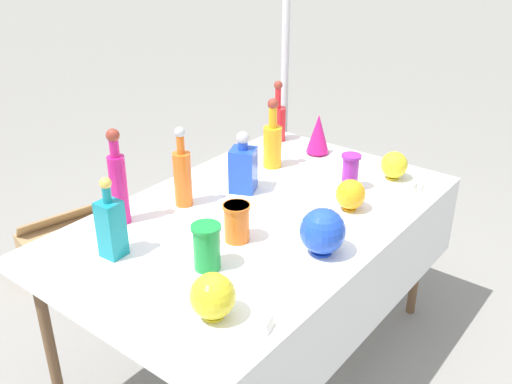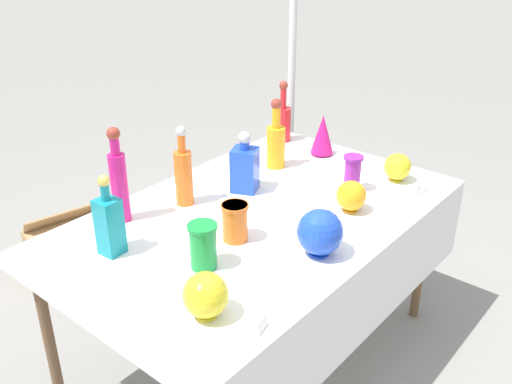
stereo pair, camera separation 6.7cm
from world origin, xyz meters
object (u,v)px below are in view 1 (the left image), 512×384
at_px(tall_bottle_2, 272,142).
at_px(square_decanter_1, 243,167).
at_px(tall_bottle_3, 118,183).
at_px(square_decanter_0, 111,225).
at_px(tall_bottle_1, 278,120).
at_px(slender_vase_1, 207,245).
at_px(round_bowl_3, 213,296).
at_px(canopy_pole, 285,70).
at_px(tall_bottle_0, 182,175).
at_px(slender_vase_0, 237,221).
at_px(round_bowl_1, 323,231).
at_px(cardboard_box_behind_left, 72,248).
at_px(fluted_vase_0, 318,134).
at_px(slender_vase_2, 350,171).
at_px(round_bowl_0, 350,194).
at_px(round_bowl_2, 394,165).

distance_m(tall_bottle_2, square_decanter_1, 0.30).
xyz_separation_m(tall_bottle_3, square_decanter_0, (-0.18, -0.17, -0.05)).
bearing_deg(square_decanter_1, tall_bottle_1, 22.54).
distance_m(tall_bottle_3, slender_vase_1, 0.50).
xyz_separation_m(round_bowl_3, canopy_pole, (1.62, 0.90, 0.22)).
height_order(tall_bottle_0, tall_bottle_1, tall_bottle_0).
relative_size(slender_vase_0, round_bowl_1, 0.84).
height_order(slender_vase_0, round_bowl_3, round_bowl_3).
bearing_deg(cardboard_box_behind_left, tall_bottle_1, -48.01).
bearing_deg(slender_vase_1, tall_bottle_0, 53.99).
height_order(tall_bottle_2, fluted_vase_0, tall_bottle_2).
relative_size(slender_vase_1, slender_vase_2, 1.02).
xyz_separation_m(slender_vase_0, canopy_pole, (1.23, 0.66, 0.22)).
bearing_deg(fluted_vase_0, square_decanter_0, 177.34).
bearing_deg(round_bowl_1, tall_bottle_1, 44.29).
distance_m(tall_bottle_0, round_bowl_3, 0.77).
xyz_separation_m(square_decanter_1, round_bowl_1, (-0.23, -0.55, -0.02)).
distance_m(tall_bottle_3, fluted_vase_0, 1.11).
distance_m(square_decanter_0, round_bowl_3, 0.52).
xyz_separation_m(tall_bottle_2, fluted_vase_0, (0.27, -0.09, -0.02)).
relative_size(tall_bottle_3, slender_vase_1, 2.36).
bearing_deg(round_bowl_1, round_bowl_0, 13.85).
height_order(round_bowl_0, round_bowl_3, round_bowl_3).
bearing_deg(round_bowl_0, tall_bottle_2, 72.89).
bearing_deg(canopy_pole, tall_bottle_1, -150.47).
bearing_deg(square_decanter_1, tall_bottle_3, 159.18).
distance_m(round_bowl_0, round_bowl_1, 0.37).
distance_m(tall_bottle_1, cardboard_box_behind_left, 1.40).
height_order(square_decanter_1, slender_vase_0, square_decanter_1).
bearing_deg(canopy_pole, square_decanter_1, -155.07).
bearing_deg(slender_vase_0, square_decanter_0, 141.68).
height_order(round_bowl_2, cardboard_box_behind_left, round_bowl_2).
relative_size(tall_bottle_3, canopy_pole, 0.15).
distance_m(tall_bottle_1, slender_vase_2, 0.67).
relative_size(tall_bottle_1, round_bowl_0, 2.45).
height_order(tall_bottle_1, slender_vase_2, tall_bottle_1).
bearing_deg(tall_bottle_2, round_bowl_0, -107.11).
relative_size(slender_vase_2, round_bowl_0, 1.23).
height_order(round_bowl_0, round_bowl_1, round_bowl_1).
relative_size(tall_bottle_2, round_bowl_1, 1.93).
xyz_separation_m(tall_bottle_0, fluted_vase_0, (0.82, -0.14, -0.03)).
relative_size(square_decanter_1, round_bowl_2, 2.09).
bearing_deg(tall_bottle_2, tall_bottle_3, 170.09).
bearing_deg(tall_bottle_2, slender_vase_1, -157.65).
distance_m(round_bowl_2, canopy_pole, 0.98).
height_order(tall_bottle_0, canopy_pole, canopy_pole).
bearing_deg(round_bowl_2, slender_vase_0, 165.86).
bearing_deg(slender_vase_1, tall_bottle_1, 25.10).
distance_m(tall_bottle_1, tall_bottle_2, 0.35).
height_order(slender_vase_0, slender_vase_1, slender_vase_1).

